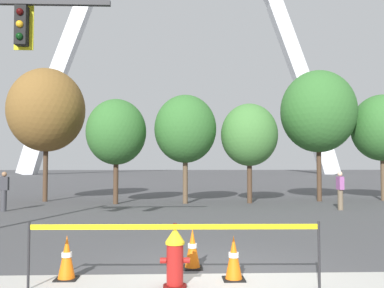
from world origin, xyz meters
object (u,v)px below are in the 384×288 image
object	(u,v)px
traffic_cone_curb_edge	(192,249)
traffic_cone_by_hydrant	(67,258)
pedestrian_walking_left	(4,191)
traffic_cone_mid_sidewalk	(234,258)
monument_arch	(181,46)
pedestrian_standing_center	(340,190)
fire_hydrant	(175,257)

from	to	relation	value
traffic_cone_curb_edge	traffic_cone_by_hydrant	bearing A→B (deg)	-162.29
traffic_cone_curb_edge	pedestrian_walking_left	world-z (taller)	pedestrian_walking_left
traffic_cone_mid_sidewalk	monument_arch	world-z (taller)	monument_arch
monument_arch	pedestrian_walking_left	size ratio (longest dim) A/B	35.90
traffic_cone_mid_sidewalk	pedestrian_walking_left	world-z (taller)	pedestrian_walking_left
traffic_cone_curb_edge	pedestrian_walking_left	bearing A→B (deg)	127.38
traffic_cone_mid_sidewalk	pedestrian_standing_center	bearing A→B (deg)	60.37
traffic_cone_by_hydrant	pedestrian_walking_left	distance (m)	11.41
pedestrian_walking_left	pedestrian_standing_center	bearing A→B (deg)	-0.12
fire_hydrant	monument_arch	bearing A→B (deg)	89.43
traffic_cone_mid_sidewalk	traffic_cone_curb_edge	distance (m)	1.03
traffic_cone_by_hydrant	traffic_cone_curb_edge	size ratio (longest dim) A/B	1.00
fire_hydrant	traffic_cone_curb_edge	xyz separation A→B (m)	(0.32, 1.19, -0.11)
traffic_cone_by_hydrant	traffic_cone_curb_edge	world-z (taller)	same
fire_hydrant	traffic_cone_curb_edge	distance (m)	1.23
traffic_cone_by_hydrant	traffic_cone_curb_edge	bearing A→B (deg)	17.71
traffic_cone_curb_edge	monument_arch	distance (m)	71.13
traffic_cone_by_hydrant	traffic_cone_curb_edge	distance (m)	2.21
traffic_cone_by_hydrant	pedestrian_standing_center	size ratio (longest dim) A/B	0.46
traffic_cone_by_hydrant	monument_arch	bearing A→B (deg)	87.92
traffic_cone_curb_edge	pedestrian_standing_center	world-z (taller)	pedestrian_standing_center
traffic_cone_mid_sidewalk	fire_hydrant	bearing A→B (deg)	-158.25
traffic_cone_curb_edge	pedestrian_standing_center	xyz separation A→B (m)	(6.49, 9.47, 0.46)
traffic_cone_by_hydrant	traffic_cone_mid_sidewalk	distance (m)	2.76
monument_arch	traffic_cone_mid_sidewalk	bearing A→B (deg)	-89.76
monument_arch	traffic_cone_curb_edge	bearing A→B (deg)	-90.31
pedestrian_standing_center	fire_hydrant	bearing A→B (deg)	-122.57
fire_hydrant	monument_arch	world-z (taller)	monument_arch
traffic_cone_mid_sidewalk	monument_arch	xyz separation A→B (m)	(-0.28, 68.16, 22.86)
fire_hydrant	traffic_cone_mid_sidewalk	distance (m)	1.05
fire_hydrant	pedestrian_walking_left	world-z (taller)	pedestrian_walking_left
traffic_cone_by_hydrant	monument_arch	size ratio (longest dim) A/B	0.01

